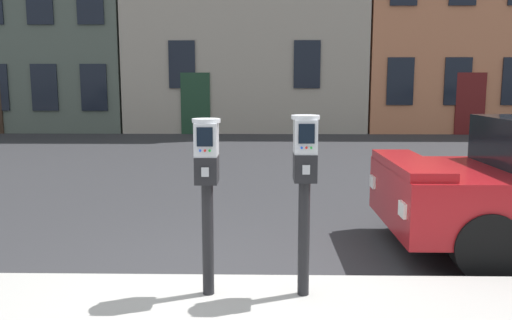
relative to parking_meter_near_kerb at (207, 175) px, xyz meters
The scene contains 4 objects.
ground_plane 1.13m from the parking_meter_near_kerb, 56.09° to the left, with size 160.00×160.00×0.00m, color #28282B.
parking_meter_near_kerb is the anchor object (origin of this frame).
parking_meter_twin_adjacent 0.75m from the parking_meter_near_kerb, ahead, with size 0.22×0.25×1.41m.
townhouse_brownstone 19.23m from the parking_meter_near_kerb, 65.20° to the left, with size 7.75×6.21×9.85m.
Camera 1 is at (0.31, -4.14, 1.80)m, focal length 36.65 mm.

